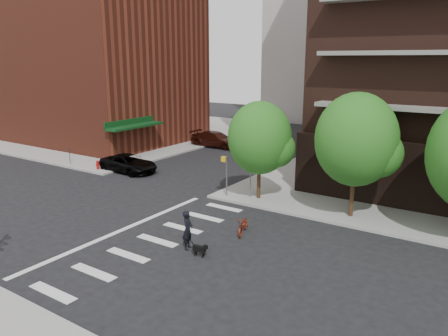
{
  "coord_description": "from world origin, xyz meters",
  "views": [
    {
      "loc": [
        17.03,
        -14.99,
        8.82
      ],
      "look_at": [
        3.0,
        6.0,
        2.5
      ],
      "focal_mm": 35.0,
      "sensor_mm": 36.0,
      "label": 1
    }
  ],
  "objects_px": {
    "parked_car_silver": "(257,136)",
    "dog_walker": "(188,230)",
    "fire_hydrant": "(98,164)",
    "parked_car_black": "(129,163)",
    "parked_car_maroon": "(216,139)",
    "scooter": "(243,225)"
  },
  "relations": [
    {
      "from": "parked_car_black",
      "to": "scooter",
      "type": "distance_m",
      "value": 15.43
    },
    {
      "from": "parked_car_maroon",
      "to": "scooter",
      "type": "distance_m",
      "value": 23.08
    },
    {
      "from": "parked_car_black",
      "to": "parked_car_maroon",
      "type": "relative_size",
      "value": 0.92
    },
    {
      "from": "parked_car_silver",
      "to": "fire_hydrant",
      "type": "bearing_deg",
      "value": 164.78
    },
    {
      "from": "fire_hydrant",
      "to": "parked_car_maroon",
      "type": "distance_m",
      "value": 13.69
    },
    {
      "from": "parked_car_silver",
      "to": "dog_walker",
      "type": "relative_size",
      "value": 2.54
    },
    {
      "from": "parked_car_black",
      "to": "parked_car_silver",
      "type": "relative_size",
      "value": 1.04
    },
    {
      "from": "parked_car_maroon",
      "to": "dog_walker",
      "type": "relative_size",
      "value": 2.87
    },
    {
      "from": "fire_hydrant",
      "to": "scooter",
      "type": "xyz_separation_m",
      "value": [
        16.59,
        -4.64,
        -0.08
      ]
    },
    {
      "from": "parked_car_black",
      "to": "fire_hydrant",
      "type": "bearing_deg",
      "value": 119.97
    },
    {
      "from": "parked_car_maroon",
      "to": "fire_hydrant",
      "type": "bearing_deg",
      "value": 168.25
    },
    {
      "from": "fire_hydrant",
      "to": "parked_car_black",
      "type": "bearing_deg",
      "value": 27.55
    },
    {
      "from": "fire_hydrant",
      "to": "parked_car_silver",
      "type": "distance_m",
      "value": 18.22
    },
    {
      "from": "parked_car_silver",
      "to": "scooter",
      "type": "height_order",
      "value": "parked_car_silver"
    },
    {
      "from": "parked_car_black",
      "to": "scooter",
      "type": "bearing_deg",
      "value": -109.8
    },
    {
      "from": "parked_car_silver",
      "to": "scooter",
      "type": "xyz_separation_m",
      "value": [
        11.74,
        -22.2,
        -0.32
      ]
    },
    {
      "from": "parked_car_silver",
      "to": "scooter",
      "type": "relative_size",
      "value": 2.69
    },
    {
      "from": "parked_car_black",
      "to": "parked_car_silver",
      "type": "distance_m",
      "value": 16.56
    },
    {
      "from": "parked_car_black",
      "to": "dog_walker",
      "type": "xyz_separation_m",
      "value": [
        13.05,
        -8.88,
        0.25
      ]
    },
    {
      "from": "fire_hydrant",
      "to": "parked_car_silver",
      "type": "xyz_separation_m",
      "value": [
        4.85,
        17.56,
        0.24
      ]
    },
    {
      "from": "parked_car_silver",
      "to": "parked_car_maroon",
      "type": "bearing_deg",
      "value": 148.17
    },
    {
      "from": "fire_hydrant",
      "to": "dog_walker",
      "type": "distance_m",
      "value": 17.17
    }
  ]
}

